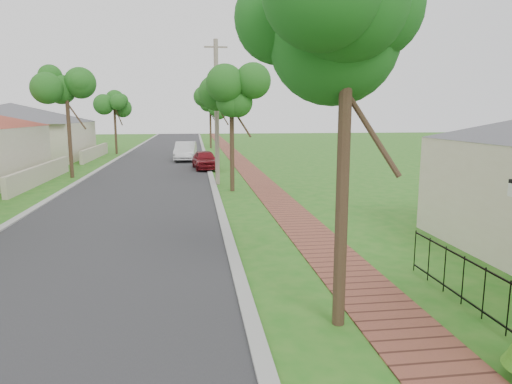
{
  "coord_description": "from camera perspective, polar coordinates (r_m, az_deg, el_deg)",
  "views": [
    {
      "loc": [
        -0.31,
        -5.95,
        3.76
      ],
      "look_at": [
        1.44,
        6.98,
        1.5
      ],
      "focal_mm": 32.0,
      "sensor_mm": 36.0,
      "label": 1
    }
  ],
  "objects": [
    {
      "name": "ground",
      "position": [
        7.05,
        -4.34,
        -22.46
      ],
      "size": [
        160.0,
        160.0,
        0.0
      ],
      "primitive_type": "plane",
      "color": "#246A19",
      "rests_on": "ground"
    },
    {
      "name": "road",
      "position": [
        26.36,
        -13.51,
        1.35
      ],
      "size": [
        7.0,
        120.0,
        0.02
      ],
      "primitive_type": "cube",
      "color": "#28282B",
      "rests_on": "ground"
    },
    {
      "name": "kerb_right",
      "position": [
        26.24,
        -5.55,
        1.54
      ],
      "size": [
        0.3,
        120.0,
        0.1
      ],
      "primitive_type": "cube",
      "color": "#9E9E99",
      "rests_on": "ground"
    },
    {
      "name": "kerb_left",
      "position": [
        26.98,
        -21.24,
        1.15
      ],
      "size": [
        0.3,
        120.0,
        0.1
      ],
      "primitive_type": "cube",
      "color": "#9E9E99",
      "rests_on": "ground"
    },
    {
      "name": "sidewalk",
      "position": [
        26.46,
        0.08,
        1.66
      ],
      "size": [
        1.5,
        120.0,
        0.03
      ],
      "primitive_type": "cube",
      "color": "brown",
      "rests_on": "ground"
    },
    {
      "name": "street_trees",
      "position": [
        32.9,
        -12.43,
        10.95
      ],
      "size": [
        10.7,
        37.65,
        5.89
      ],
      "color": "#382619",
      "rests_on": "ground"
    },
    {
      "name": "far_house_grey",
      "position": [
        42.58,
        -28.07,
        6.78
      ],
      "size": [
        15.56,
        15.56,
        4.6
      ],
      "color": "beige",
      "rests_on": "ground"
    },
    {
      "name": "parked_car_red",
      "position": [
        31.07,
        -6.39,
        4.0
      ],
      "size": [
        1.89,
        3.89,
        1.28
      ],
      "primitive_type": "imported",
      "rotation": [
        0.0,
        0.0,
        0.1
      ],
      "color": "maroon",
      "rests_on": "ground"
    },
    {
      "name": "parked_car_white",
      "position": [
        37.09,
        -8.8,
        5.04
      ],
      "size": [
        1.82,
        4.57,
        1.48
      ],
      "primitive_type": "imported",
      "rotation": [
        0.0,
        0.0,
        -0.06
      ],
      "color": "white",
      "rests_on": "ground"
    },
    {
      "name": "near_tree",
      "position": [
        7.93,
        11.31,
        17.16
      ],
      "size": [
        2.34,
        2.34,
        6.01
      ],
      "color": "#382619",
      "rests_on": "ground"
    },
    {
      "name": "utility_pole",
      "position": [
        24.24,
        -4.94,
        9.89
      ],
      "size": [
        1.2,
        0.24,
        7.49
      ],
      "color": "gray",
      "rests_on": "ground"
    }
  ]
}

